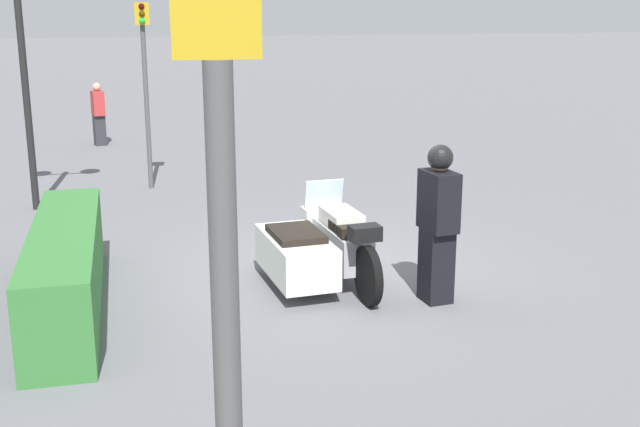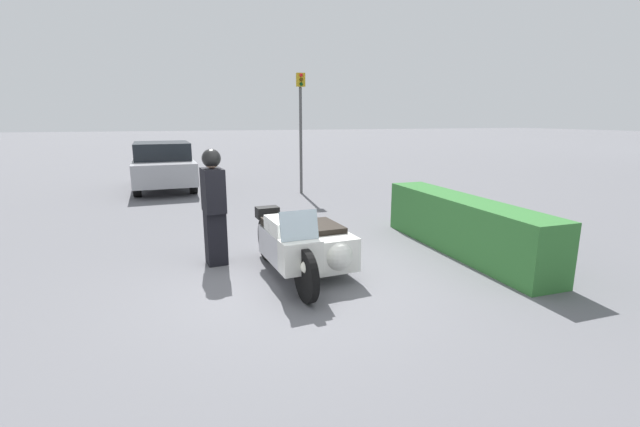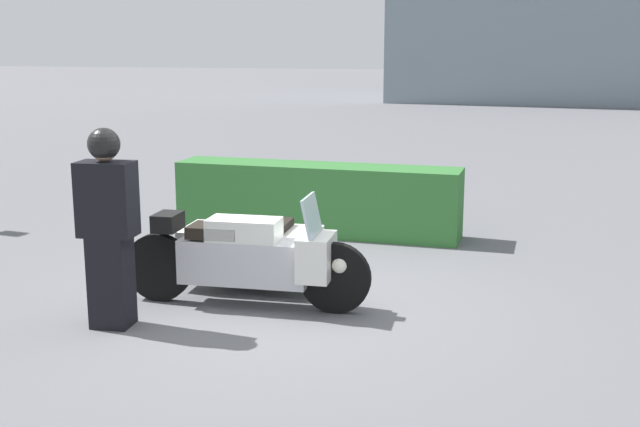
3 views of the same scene
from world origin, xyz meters
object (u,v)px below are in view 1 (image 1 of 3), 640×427
Objects in this scene: hedge_bush_curbside at (66,269)px; officer_rider at (438,220)px; police_motorcycle at (314,246)px; pedestrian_bystander at (99,114)px; traffic_light_near at (145,69)px; traffic_light_far at (226,341)px.

officer_rider is at bearing -100.21° from hedge_bush_curbside.
pedestrian_bystander reaches higher than police_motorcycle.
traffic_light_far reaches higher than traffic_light_near.
police_motorcycle is 0.70× the size of traffic_light_far.
police_motorcycle is 0.64× the size of hedge_bush_curbside.
police_motorcycle is 1.69m from officer_rider.
police_motorcycle is 7.58m from traffic_light_far.
officer_rider is 0.54× the size of traffic_light_near.
hedge_bush_curbside is at bearing 11.97° from traffic_light_far.
officer_rider reaches higher than hedge_bush_curbside.
traffic_light_far is at bearing 160.03° from police_motorcycle.
hedge_bush_curbside is 6.57m from traffic_light_near.
officer_rider is (-0.99, -1.26, 0.52)m from police_motorcycle.
traffic_light_near is at bearing -90.76° from pedestrian_bystander.
police_motorcycle is 11.64m from pedestrian_bystander.
traffic_light_far reaches higher than police_motorcycle.
hedge_bush_curbside is 7.17m from traffic_light_far.
traffic_light_near is 0.94× the size of traffic_light_far.
traffic_light_far reaches higher than hedge_bush_curbside.
officer_rider is 7.73m from traffic_light_near.
police_motorcycle is at bearing -85.64° from hedge_bush_curbside.
officer_rider is 1.21× the size of pedestrian_bystander.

